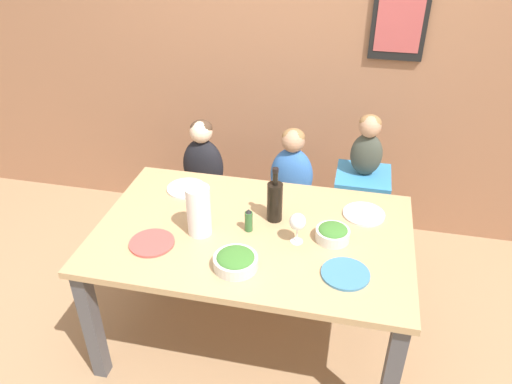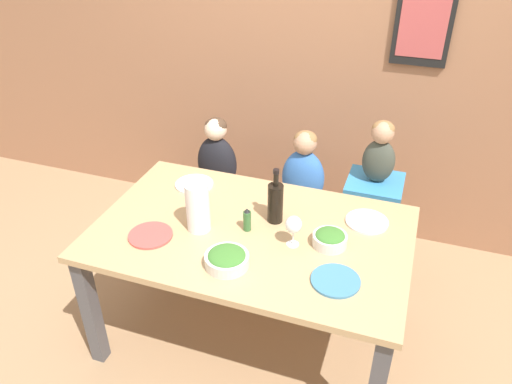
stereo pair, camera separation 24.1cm
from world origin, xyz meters
The scene contains 19 objects.
ground_plane centered at (0.00, 0.00, 0.00)m, with size 14.00×14.00×0.00m, color #9E7A56.
wall_back centered at (0.00, 1.24, 1.35)m, with size 10.00×0.09×2.70m.
dining_table centered at (0.00, 0.00, 0.63)m, with size 1.54×0.97×0.72m.
chair_far_left centered at (-0.48, 0.69, 0.38)m, with size 0.37×0.37×0.47m.
chair_far_center centered at (0.09, 0.69, 0.38)m, with size 0.37×0.37×0.47m.
chair_right_highchair centered at (0.51, 0.69, 0.54)m, with size 0.32×0.31×0.72m.
person_child_left centered at (-0.48, 0.69, 0.70)m, with size 0.26×0.16×0.49m.
person_child_center centered at (0.09, 0.69, 0.70)m, with size 0.26×0.16×0.49m.
person_baby_right centered at (0.51, 0.69, 0.91)m, with size 0.18×0.13×0.37m.
wine_bottle centered at (0.08, 0.12, 0.83)m, with size 0.08×0.08×0.30m.
paper_towel_roll centered at (-0.25, -0.07, 0.85)m, with size 0.12×0.12×0.25m.
wine_glass_near centered at (0.22, -0.04, 0.84)m, with size 0.08×0.08×0.16m.
salad_bowl_large centered at (-0.02, -0.28, 0.76)m, with size 0.20×0.20×0.07m.
salad_bowl_small centered at (0.39, 0.02, 0.76)m, with size 0.16×0.16×0.07m.
dinner_plate_front_left centered at (-0.44, -0.20, 0.73)m, with size 0.21×0.21×0.01m.
dinner_plate_back_left centered at (-0.44, 0.29, 0.73)m, with size 0.21×0.21×0.01m.
dinner_plate_back_right centered at (0.53, 0.25, 0.73)m, with size 0.21×0.21×0.01m.
dinner_plate_front_right centered at (0.46, -0.23, 0.73)m, with size 0.21×0.21×0.01m.
condiment_bottle_hot_sauce centered at (-0.02, 0.00, 0.78)m, with size 0.04×0.04×0.12m.
Camera 2 is at (0.67, -1.85, 2.19)m, focal length 35.00 mm.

